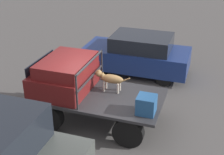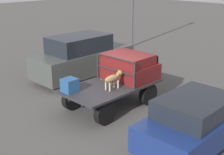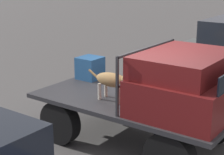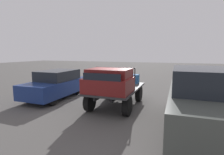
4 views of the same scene
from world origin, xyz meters
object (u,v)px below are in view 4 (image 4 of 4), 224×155
(parked_sedan, at_px, (57,84))
(dog, at_px, (111,79))
(cargo_crate, at_px, (134,79))
(parked_pickup_far, at_px, (200,100))
(flatbed_truck, at_px, (117,93))

(parked_sedan, bearing_deg, dog, 91.92)
(cargo_crate, relative_size, parked_pickup_far, 0.09)
(flatbed_truck, bearing_deg, cargo_crate, 161.60)
(dog, xyz_separation_m, parked_sedan, (0.00, -3.32, -0.49))
(dog, distance_m, parked_sedan, 3.36)
(cargo_crate, distance_m, parked_pickup_far, 4.26)
(dog, bearing_deg, parked_pickup_far, 61.79)
(cargo_crate, distance_m, parked_sedan, 4.39)
(dog, distance_m, parked_pickup_far, 4.19)
(flatbed_truck, height_order, parked_sedan, parked_sedan)
(cargo_crate, bearing_deg, parked_sedan, -72.86)
(flatbed_truck, xyz_separation_m, cargo_crate, (-1.52, 0.51, 0.50))
(cargo_crate, xyz_separation_m, parked_pickup_far, (3.10, 2.91, -0.14))
(parked_pickup_far, bearing_deg, parked_sedan, -106.57)
(flatbed_truck, bearing_deg, parked_pickup_far, 65.21)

